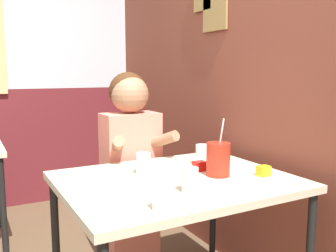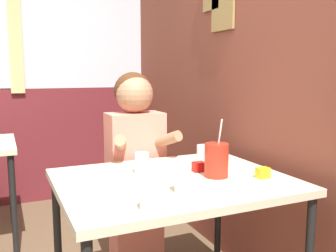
% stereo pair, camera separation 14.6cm
% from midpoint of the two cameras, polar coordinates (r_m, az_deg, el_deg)
% --- Properties ---
extents(brick_wall_right, '(0.08, 4.48, 2.70)m').
position_cam_midpoint_polar(brick_wall_right, '(2.87, 6.57, 10.13)').
color(brick_wall_right, brown).
rests_on(brick_wall_right, ground_plane).
extents(back_wall, '(5.60, 0.09, 2.70)m').
position_cam_midpoint_polar(back_wall, '(3.74, -22.68, 9.19)').
color(back_wall, silver).
rests_on(back_wall, ground_plane).
extents(main_table, '(1.07, 0.85, 0.75)m').
position_cam_midpoint_polar(main_table, '(1.82, 3.10, -9.87)').
color(main_table, beige).
rests_on(main_table, ground_plane).
extents(person_seated, '(0.42, 0.42, 1.25)m').
position_cam_midpoint_polar(person_seated, '(2.34, -3.22, -5.80)').
color(person_seated, '#EA7F6B').
rests_on(person_seated, ground_plane).
extents(cocktail_pitcher, '(0.12, 0.12, 0.28)m').
position_cam_midpoint_polar(cocktail_pitcher, '(1.83, 9.67, -5.17)').
color(cocktail_pitcher, '#B22819').
rests_on(cocktail_pitcher, main_table).
extents(glass_near_pitcher, '(0.07, 0.07, 0.09)m').
position_cam_midpoint_polar(glass_near_pitcher, '(1.39, 0.29, -11.03)').
color(glass_near_pitcher, silver).
rests_on(glass_near_pitcher, main_table).
extents(glass_center, '(0.08, 0.08, 0.11)m').
position_cam_midpoint_polar(glass_center, '(2.03, 7.58, -4.52)').
color(glass_center, silver).
rests_on(glass_center, main_table).
extents(glass_far_side, '(0.07, 0.07, 0.11)m').
position_cam_midpoint_polar(glass_far_side, '(1.58, 4.95, -8.30)').
color(glass_far_side, silver).
rests_on(glass_far_side, main_table).
extents(glass_by_brick, '(0.07, 0.07, 0.11)m').
position_cam_midpoint_polar(glass_by_brick, '(1.87, -1.76, -5.69)').
color(glass_by_brick, silver).
rests_on(glass_by_brick, main_table).
extents(condiment_ketchup, '(0.06, 0.04, 0.05)m').
position_cam_midpoint_polar(condiment_ketchup, '(1.92, 6.88, -6.20)').
color(condiment_ketchup, '#B7140F').
rests_on(condiment_ketchup, main_table).
extents(condiment_mustard, '(0.06, 0.04, 0.05)m').
position_cam_midpoint_polar(condiment_mustard, '(1.87, 16.45, -6.89)').
color(condiment_mustard, yellow).
rests_on(condiment_mustard, main_table).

